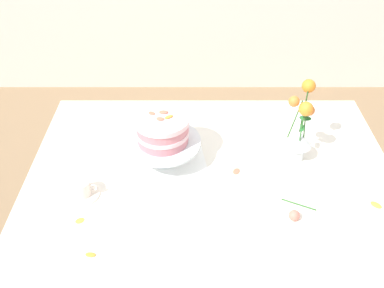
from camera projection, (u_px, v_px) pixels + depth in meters
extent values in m
plane|color=#8C7051|center=(207.00, 282.00, 2.07)|extent=(12.00, 12.00, 0.00)
cube|color=white|center=(211.00, 174.00, 1.61)|extent=(1.40, 1.00, 0.03)
cylinder|color=brown|center=(90.00, 174.00, 2.16)|extent=(0.06, 0.06, 0.71)
cylinder|color=brown|center=(323.00, 174.00, 2.16)|extent=(0.06, 0.06, 0.71)
cube|color=white|center=(164.00, 160.00, 1.65)|extent=(0.37, 0.37, 0.00)
cylinder|color=silver|center=(164.00, 159.00, 1.65)|extent=(0.11, 0.11, 0.01)
cylinder|color=silver|center=(164.00, 151.00, 1.62)|extent=(0.03, 0.03, 0.07)
cylinder|color=silver|center=(163.00, 142.00, 1.60)|extent=(0.29, 0.29, 0.01)
cylinder|color=#CC7A84|center=(163.00, 137.00, 1.58)|extent=(0.19, 0.19, 0.03)
cylinder|color=beige|center=(162.00, 132.00, 1.57)|extent=(0.20, 0.20, 0.02)
cylinder|color=#CC7A84|center=(162.00, 126.00, 1.55)|extent=(0.19, 0.19, 0.03)
cylinder|color=beige|center=(162.00, 120.00, 1.53)|extent=(0.20, 0.20, 0.02)
ellipsoid|color=#E56B51|center=(164.00, 112.00, 1.55)|extent=(0.04, 0.02, 0.01)
ellipsoid|color=orange|center=(169.00, 117.00, 1.53)|extent=(0.04, 0.03, 0.01)
ellipsoid|color=#E56B51|center=(152.00, 113.00, 1.55)|extent=(0.03, 0.03, 0.00)
ellipsoid|color=#E56B51|center=(160.00, 119.00, 1.52)|extent=(0.04, 0.03, 0.00)
cylinder|color=silver|center=(296.00, 152.00, 1.64)|extent=(0.06, 0.06, 0.07)
cone|color=silver|center=(299.00, 138.00, 1.60)|extent=(0.11, 0.11, 0.06)
cylinder|color=#2D6028|center=(305.00, 124.00, 1.55)|extent=(0.02, 0.01, 0.12)
sphere|color=orange|center=(309.00, 110.00, 1.51)|extent=(0.04, 0.04, 0.04)
ellipsoid|color=#236B2D|center=(305.00, 118.00, 1.54)|extent=(0.05, 0.03, 0.02)
cylinder|color=#2D6028|center=(304.00, 111.00, 1.55)|extent=(0.01, 0.03, 0.20)
sphere|color=orange|center=(309.00, 86.00, 1.49)|extent=(0.05, 0.05, 0.05)
cylinder|color=#2D6028|center=(295.00, 120.00, 1.54)|extent=(0.04, 0.01, 0.16)
sphere|color=orange|center=(294.00, 101.00, 1.49)|extent=(0.04, 0.04, 0.04)
cylinder|color=#2D6028|center=(302.00, 124.00, 1.54)|extent=(0.01, 0.02, 0.14)
sphere|color=orange|center=(306.00, 109.00, 1.48)|extent=(0.05, 0.05, 0.05)
ellipsoid|color=#236B2D|center=(302.00, 128.00, 1.55)|extent=(0.02, 0.05, 0.02)
cylinder|color=silver|center=(82.00, 194.00, 1.50)|extent=(0.12, 0.12, 0.01)
cylinder|color=silver|center=(81.00, 188.00, 1.48)|extent=(0.07, 0.07, 0.06)
torus|color=silver|center=(93.00, 187.00, 1.48)|extent=(0.03, 0.01, 0.03)
cylinder|color=#2D6028|center=(299.00, 204.00, 1.47)|extent=(0.11, 0.06, 0.01)
sphere|color=#ED7260|center=(294.00, 215.00, 1.41)|extent=(0.04, 0.04, 0.04)
ellipsoid|color=yellow|center=(376.00, 205.00, 1.47)|extent=(0.05, 0.05, 0.00)
ellipsoid|color=#E56B51|center=(236.00, 171.00, 1.60)|extent=(0.04, 0.05, 0.00)
ellipsoid|color=yellow|center=(80.00, 221.00, 1.41)|extent=(0.04, 0.04, 0.00)
ellipsoid|color=orange|center=(91.00, 255.00, 1.30)|extent=(0.04, 0.02, 0.00)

